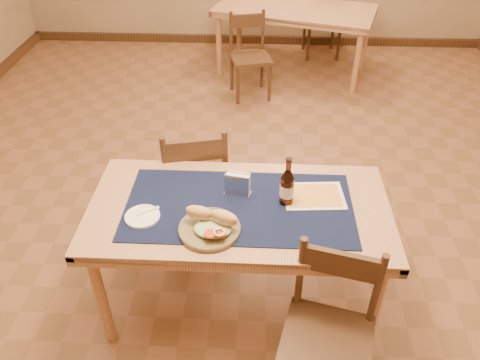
{
  "coord_description": "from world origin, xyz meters",
  "views": [
    {
      "loc": [
        0.1,
        -2.68,
        2.36
      ],
      "look_at": [
        0.0,
        -0.7,
        0.85
      ],
      "focal_mm": 35.0,
      "sensor_mm": 36.0,
      "label": 1
    }
  ],
  "objects_px": {
    "chair_main_far": "(195,180)",
    "napkin_holder": "(238,184)",
    "main_table": "(239,218)",
    "sandwich_plate": "(211,226)",
    "chair_main_near": "(328,333)",
    "back_table": "(295,15)",
    "beer_bottle": "(287,187)"
  },
  "relations": [
    {
      "from": "back_table",
      "to": "main_table",
      "type": "bearing_deg",
      "value": -97.56
    },
    {
      "from": "back_table",
      "to": "chair_main_far",
      "type": "bearing_deg",
      "value": -105.29
    },
    {
      "from": "back_table",
      "to": "napkin_holder",
      "type": "distance_m",
      "value": 3.33
    },
    {
      "from": "chair_main_far",
      "to": "beer_bottle",
      "type": "xyz_separation_m",
      "value": [
        0.57,
        -0.53,
        0.38
      ]
    },
    {
      "from": "back_table",
      "to": "chair_main_near",
      "type": "bearing_deg",
      "value": -90.07
    },
    {
      "from": "sandwich_plate",
      "to": "back_table",
      "type": "bearing_deg",
      "value": 80.82
    },
    {
      "from": "chair_main_near",
      "to": "beer_bottle",
      "type": "bearing_deg",
      "value": 108.29
    },
    {
      "from": "back_table",
      "to": "beer_bottle",
      "type": "relative_size",
      "value": 6.73
    },
    {
      "from": "back_table",
      "to": "napkin_holder",
      "type": "xyz_separation_m",
      "value": [
        -0.46,
        -3.29,
        0.15
      ]
    },
    {
      "from": "chair_main_near",
      "to": "beer_bottle",
      "type": "distance_m",
      "value": 0.74
    },
    {
      "from": "chair_main_near",
      "to": "beer_bottle",
      "type": "height_order",
      "value": "beer_bottle"
    },
    {
      "from": "back_table",
      "to": "beer_bottle",
      "type": "xyz_separation_m",
      "value": [
        -0.2,
        -3.36,
        0.19
      ]
    },
    {
      "from": "beer_bottle",
      "to": "napkin_holder",
      "type": "relative_size",
      "value": 1.84
    },
    {
      "from": "main_table",
      "to": "chair_main_far",
      "type": "height_order",
      "value": "chair_main_far"
    },
    {
      "from": "chair_main_far",
      "to": "beer_bottle",
      "type": "distance_m",
      "value": 0.87
    },
    {
      "from": "beer_bottle",
      "to": "main_table",
      "type": "bearing_deg",
      "value": -170.75
    },
    {
      "from": "chair_main_near",
      "to": "back_table",
      "type": "bearing_deg",
      "value": 89.93
    },
    {
      "from": "chair_main_near",
      "to": "beer_bottle",
      "type": "xyz_separation_m",
      "value": [
        -0.2,
        0.6,
        0.39
      ]
    },
    {
      "from": "chair_main_near",
      "to": "napkin_holder",
      "type": "xyz_separation_m",
      "value": [
        -0.46,
        0.67,
        0.35
      ]
    },
    {
      "from": "main_table",
      "to": "beer_bottle",
      "type": "relative_size",
      "value": 5.69
    },
    {
      "from": "chair_main_far",
      "to": "chair_main_near",
      "type": "height_order",
      "value": "chair_main_far"
    },
    {
      "from": "sandwich_plate",
      "to": "main_table",
      "type": "bearing_deg",
      "value": 56.43
    },
    {
      "from": "main_table",
      "to": "back_table",
      "type": "xyz_separation_m",
      "value": [
        0.45,
        3.4,
        0.0
      ]
    },
    {
      "from": "main_table",
      "to": "sandwich_plate",
      "type": "xyz_separation_m",
      "value": [
        -0.13,
        -0.2,
        0.12
      ]
    },
    {
      "from": "chair_main_far",
      "to": "napkin_holder",
      "type": "height_order",
      "value": "chair_main_far"
    },
    {
      "from": "back_table",
      "to": "chair_main_near",
      "type": "relative_size",
      "value": 2.11
    },
    {
      "from": "chair_main_near",
      "to": "main_table",
      "type": "bearing_deg",
      "value": 128.58
    },
    {
      "from": "chair_main_near",
      "to": "sandwich_plate",
      "type": "height_order",
      "value": "chair_main_near"
    },
    {
      "from": "sandwich_plate",
      "to": "chair_main_far",
      "type": "bearing_deg",
      "value": 103.98
    },
    {
      "from": "sandwich_plate",
      "to": "napkin_holder",
      "type": "distance_m",
      "value": 0.33
    },
    {
      "from": "main_table",
      "to": "napkin_holder",
      "type": "distance_m",
      "value": 0.18
    },
    {
      "from": "beer_bottle",
      "to": "napkin_holder",
      "type": "distance_m",
      "value": 0.27
    }
  ]
}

